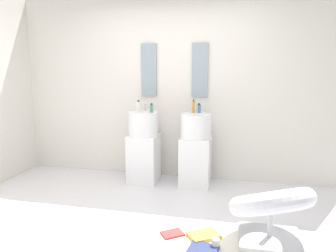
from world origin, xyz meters
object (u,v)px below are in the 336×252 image
soap_bottle_green (152,108)px  soap_bottle_blue (199,108)px  soap_bottle_white (138,106)px  lounge_chair (271,207)px  magazine_navy (203,250)px  pedestal_sink_left (144,147)px  magazine_ochre (204,235)px  magazine_red (172,234)px  soap_bottle_amber (193,107)px  coffee_mug (216,243)px  pedestal_sink_right (196,150)px

soap_bottle_green → soap_bottle_blue: 0.65m
soap_bottle_white → soap_bottle_blue: (0.84, 0.06, -0.01)m
lounge_chair → magazine_navy: bearing=-152.5°
pedestal_sink_left → magazine_navy: 2.00m
lounge_chair → soap_bottle_blue: 1.84m
soap_bottle_green → magazine_navy: bearing=-60.7°
soap_bottle_white → soap_bottle_blue: bearing=3.8°
magazine_ochre → lounge_chair: bearing=-30.0°
magazine_red → lounge_chair: bearing=-31.4°
soap_bottle_green → soap_bottle_white: bearing=162.8°
soap_bottle_blue → soap_bottle_green: bearing=-169.2°
magazine_red → soap_bottle_amber: (-0.03, 1.50, 1.06)m
soap_bottle_amber → soap_bottle_green: bearing=-171.5°
coffee_mug → soap_bottle_green: (-1.03, 1.56, 1.00)m
lounge_chair → magazine_red: bearing=-175.0°
pedestal_sink_right → magazine_navy: bearing=-79.3°
pedestal_sink_right → soap_bottle_white: soap_bottle_white is taller
lounge_chair → soap_bottle_white: bearing=140.7°
pedestal_sink_left → soap_bottle_white: bearing=141.4°
pedestal_sink_right → soap_bottle_blue: (0.02, 0.13, 0.55)m
magazine_red → soap_bottle_amber: soap_bottle_amber is taller
magazine_ochre → soap_bottle_blue: (-0.26, 1.52, 1.02)m
pedestal_sink_right → soap_bottle_blue: bearing=80.7°
soap_bottle_green → pedestal_sink_left: bearing=-176.9°
pedestal_sink_left → soap_bottle_blue: size_ratio=8.54×
soap_bottle_white → soap_bottle_amber: size_ratio=0.87×
soap_bottle_white → pedestal_sink_left: bearing=-38.6°
soap_bottle_blue → lounge_chair: bearing=-59.3°
pedestal_sink_right → soap_bottle_white: bearing=175.1°
soap_bottle_amber → soap_bottle_white: bearing=-178.5°
pedestal_sink_left → pedestal_sink_right: bearing=0.0°
pedestal_sink_left → soap_bottle_amber: 0.90m
pedestal_sink_left → magazine_red: pedestal_sink_left is taller
coffee_mug → soap_bottle_amber: bearing=105.7°
soap_bottle_amber → soap_bottle_blue: bearing=26.9°
magazine_red → soap_bottle_green: bearing=76.5°
magazine_navy → coffee_mug: 0.13m
pedestal_sink_right → soap_bottle_blue: 0.56m
pedestal_sink_right → soap_bottle_amber: bearing=118.9°
soap_bottle_amber → soap_bottle_blue: (0.07, 0.04, -0.03)m
soap_bottle_amber → magazine_red: bearing=-88.7°
magazine_ochre → coffee_mug: bearing=-87.7°
magazine_red → soap_bottle_white: 1.98m
lounge_chair → coffee_mug: (-0.48, -0.22, -0.30)m
soap_bottle_white → soap_bottle_blue: soap_bottle_white is taller
magazine_navy → soap_bottle_green: bearing=128.1°
magazine_navy → soap_bottle_blue: 2.06m
lounge_chair → pedestal_sink_left: bearing=140.6°
soap_bottle_green → lounge_chair: bearing=-41.7°
magazine_ochre → soap_bottle_amber: size_ratio=1.55×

